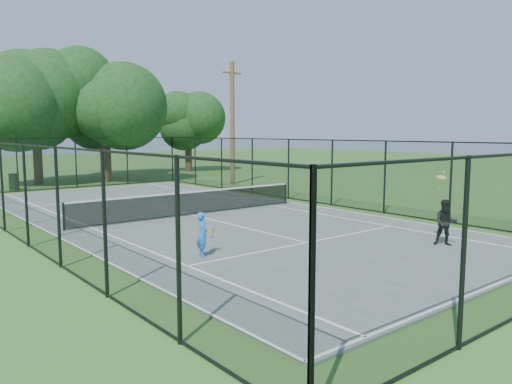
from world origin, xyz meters
TOP-DOWN VIEW (x-y plane):
  - ground at (0.00, 0.00)m, footprint 120.00×120.00m
  - tennis_court at (0.00, 0.00)m, footprint 11.00×24.00m
  - tennis_net at (0.00, 0.00)m, footprint 10.08×0.08m
  - fence at (0.00, 0.00)m, footprint 13.10×26.10m
  - tree_near_left at (-1.13, 16.71)m, footprint 6.22×6.22m
  - tree_near_mid at (2.77, 15.26)m, footprint 6.31×6.31m
  - tree_near_right at (4.61, 19.46)m, footprint 5.45×5.45m
  - tree_far_right at (11.81, 19.61)m, footprint 4.86×4.86m
  - trash_bin_right at (-3.22, 14.05)m, footprint 0.58×0.58m
  - utility_pole at (8.61, 9.00)m, footprint 1.40×0.30m
  - player_blue at (-3.29, -5.80)m, footprint 0.78×0.49m
  - player_black at (2.90, -9.16)m, footprint 0.87×0.90m

SIDE VIEW (x-z plane):
  - ground at x=0.00m, z-range 0.00..0.00m
  - tennis_court at x=0.00m, z-range 0.00..0.06m
  - trash_bin_right at x=-3.22m, z-range 0.01..0.97m
  - tennis_net at x=0.00m, z-range 0.10..1.05m
  - player_blue at x=-3.29m, z-range 0.06..1.24m
  - player_black at x=2.90m, z-range -0.33..1.80m
  - fence at x=0.00m, z-range 0.00..3.00m
  - utility_pole at x=8.61m, z-range 0.06..7.76m
  - tree_far_right at x=11.81m, z-range 0.76..7.19m
  - tree_near_right at x=4.61m, z-range 1.02..8.54m
  - tree_near_left at x=-1.13m, z-range 0.93..9.05m
  - tree_near_mid at x=2.77m, z-range 0.96..9.21m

